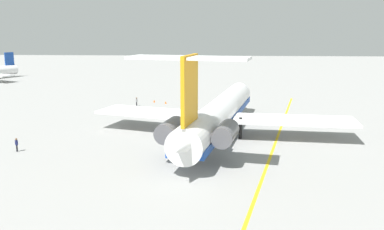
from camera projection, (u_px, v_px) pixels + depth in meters
ground at (309, 139)px, 58.45m from camera, size 377.98×377.98×0.00m
main_jetliner at (218, 114)px, 58.72m from camera, size 42.98×38.26×12.59m
ground_crew_near_nose at (17, 143)px, 52.16m from camera, size 0.28×0.44×1.77m
ground_crew_starboard at (137, 101)px, 83.43m from camera, size 0.38×0.29×1.77m
safety_cone_nose at (154, 101)px, 87.84m from camera, size 0.40×0.40×0.55m
safety_cone_wingtip at (166, 102)px, 86.23m from camera, size 0.40×0.40×0.55m
taxiway_centreline at (278, 136)px, 60.04m from camera, size 68.43×15.84×0.01m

